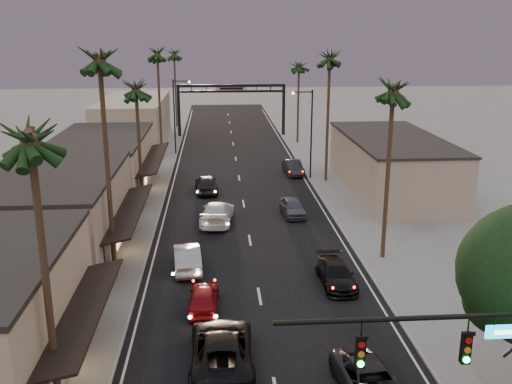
{
  "coord_description": "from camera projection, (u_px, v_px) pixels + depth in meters",
  "views": [
    {
      "loc": [
        -2.32,
        -10.55,
        14.7
      ],
      "look_at": [
        0.73,
        31.93,
        2.5
      ],
      "focal_mm": 40.0,
      "sensor_mm": 36.0,
      "label": 1
    }
  ],
  "objects": [
    {
      "name": "curbside_near",
      "position": [
        371.0,
        383.0,
        23.44
      ],
      "size": [
        2.8,
        5.19,
        1.38
      ],
      "primitive_type": "imported",
      "rotation": [
        0.0,
        0.0,
        0.11
      ],
      "color": "black",
      "rests_on": "ground"
    },
    {
      "name": "sidewalk_right",
      "position": [
        320.0,
        163.0,
        64.83
      ],
      "size": [
        5.0,
        92.0,
        0.12
      ],
      "primitive_type": "cube",
      "color": "slate",
      "rests_on": "ground"
    },
    {
      "name": "palm_far",
      "position": [
        174.0,
        52.0,
        85.39
      ],
      "size": [
        3.2,
        3.2,
        13.2
      ],
      "color": "#38281C",
      "rests_on": "ground"
    },
    {
      "name": "building_right",
      "position": [
        392.0,
        165.0,
        52.96
      ],
      "size": [
        8.0,
        18.0,
        5.0
      ],
      "primitive_type": "cube",
      "color": "tan",
      "rests_on": "ground"
    },
    {
      "name": "oncoming_silver",
      "position": [
        187.0,
        258.0,
        36.06
      ],
      "size": [
        2.05,
        4.8,
        1.54
      ],
      "primitive_type": "imported",
      "rotation": [
        0.0,
        0.0,
        3.23
      ],
      "color": "#9A9B9F",
      "rests_on": "ground"
    },
    {
      "name": "palm_ra",
      "position": [
        394.0,
        84.0,
        34.78
      ],
      "size": [
        3.2,
        3.2,
        13.2
      ],
      "color": "#38281C",
      "rests_on": "ground"
    },
    {
      "name": "streetlight_left",
      "position": [
        177.0,
        111.0,
        68.0
      ],
      "size": [
        2.13,
        0.3,
        9.0
      ],
      "color": "black",
      "rests_on": "ground"
    },
    {
      "name": "ground",
      "position": [
        242.0,
        194.0,
        52.68
      ],
      "size": [
        200.0,
        200.0,
        0.0
      ],
      "primitive_type": "plane",
      "color": "slate",
      "rests_on": "ground"
    },
    {
      "name": "oncoming_pickup",
      "position": [
        222.0,
        349.0,
        25.63
      ],
      "size": [
        2.84,
        6.07,
        1.68
      ],
      "primitive_type": "imported",
      "rotation": [
        0.0,
        0.0,
        3.13
      ],
      "color": "black",
      "rests_on": "ground"
    },
    {
      "name": "storefront_mid",
      "position": [
        55.0,
        217.0,
        37.6
      ],
      "size": [
        8.0,
        14.0,
        5.5
      ],
      "primitive_type": "cube",
      "color": "tan",
      "rests_on": "ground"
    },
    {
      "name": "road",
      "position": [
        240.0,
        180.0,
        57.47
      ],
      "size": [
        14.0,
        120.0,
        0.02
      ],
      "primitive_type": "cube",
      "color": "black",
      "rests_on": "ground"
    },
    {
      "name": "palm_rb",
      "position": [
        330.0,
        54.0,
        53.69
      ],
      "size": [
        3.2,
        3.2,
        14.2
      ],
      "color": "#38281C",
      "rests_on": "ground"
    },
    {
      "name": "sidewalk_left",
      "position": [
        152.0,
        165.0,
        63.52
      ],
      "size": [
        5.0,
        92.0,
        0.12
      ],
      "primitive_type": "cube",
      "color": "slate",
      "rests_on": "ground"
    },
    {
      "name": "curbside_black",
      "position": [
        336.0,
        274.0,
        33.86
      ],
      "size": [
        1.99,
        4.65,
        1.34
      ],
      "primitive_type": "imported",
      "rotation": [
        0.0,
        0.0,
        0.02
      ],
      "color": "black",
      "rests_on": "ground"
    },
    {
      "name": "curbside_grey",
      "position": [
        292.0,
        207.0,
        46.52
      ],
      "size": [
        2.02,
        4.25,
        1.4
      ],
      "primitive_type": "imported",
      "rotation": [
        0.0,
        0.0,
        0.09
      ],
      "color": "#47474C",
      "rests_on": "ground"
    },
    {
      "name": "palm_lb",
      "position": [
        99.0,
        54.0,
        31.14
      ],
      "size": [
        3.2,
        3.2,
        15.2
      ],
      "color": "#38281C",
      "rests_on": "ground"
    },
    {
      "name": "palm_rc",
      "position": [
        299.0,
        63.0,
        73.4
      ],
      "size": [
        3.2,
        3.2,
        12.2
      ],
      "color": "#38281C",
      "rests_on": "ground"
    },
    {
      "name": "palm_la",
      "position": [
        29.0,
        129.0,
        19.21
      ],
      "size": [
        3.2,
        3.2,
        13.2
      ],
      "color": "#38281C",
      "rests_on": "ground"
    },
    {
      "name": "palm_lc",
      "position": [
        136.0,
        84.0,
        45.37
      ],
      "size": [
        3.2,
        3.2,
        12.2
      ],
      "color": "#38281C",
      "rests_on": "ground"
    },
    {
      "name": "storefront_far",
      "position": [
        101.0,
        165.0,
        53.01
      ],
      "size": [
        8.0,
        16.0,
        5.0
      ],
      "primitive_type": "cube",
      "color": "tan",
      "rests_on": "ground"
    },
    {
      "name": "oncoming_white",
      "position": [
        217.0,
        213.0,
        44.68
      ],
      "size": [
        2.97,
        5.98,
        1.67
      ],
      "primitive_type": "imported",
      "rotation": [
        0.0,
        0.0,
        3.03
      ],
      "color": "silver",
      "rests_on": "ground"
    },
    {
      "name": "streetlight_right",
      "position": [
        309.0,
        127.0,
        56.49
      ],
      "size": [
        2.13,
        0.3,
        9.0
      ],
      "color": "black",
      "rests_on": "ground"
    },
    {
      "name": "storefront_dist",
      "position": [
        134.0,
        121.0,
        74.93
      ],
      "size": [
        8.0,
        20.0,
        6.0
      ],
      "primitive_type": "cube",
      "color": "tan",
      "rests_on": "ground"
    },
    {
      "name": "traffic_signal",
      "position": [
        486.0,
        361.0,
        17.15
      ],
      "size": [
        8.51,
        0.22,
        7.8
      ],
      "color": "black",
      "rests_on": "ground"
    },
    {
      "name": "curbside_far",
      "position": [
        293.0,
        167.0,
        59.72
      ],
      "size": [
        1.98,
        4.61,
        1.48
      ],
      "primitive_type": "imported",
      "rotation": [
        0.0,
        0.0,
        0.09
      ],
      "color": "black",
      "rests_on": "ground"
    },
    {
      "name": "oncoming_red",
      "position": [
        204.0,
        298.0,
        30.89
      ],
      "size": [
        1.79,
        4.04,
        1.35
      ],
      "primitive_type": "imported",
      "rotation": [
        0.0,
        0.0,
        3.09
      ],
      "color": "maroon",
      "rests_on": "ground"
    },
    {
      "name": "arch",
      "position": [
        231.0,
        97.0,
        79.92
      ],
      "size": [
        15.2,
        0.4,
        7.27
      ],
      "color": "black",
      "rests_on": "ground"
    },
    {
      "name": "oncoming_dgrey",
      "position": [
        207.0,
        184.0,
        53.08
      ],
      "size": [
        2.35,
        5.01,
        1.66
      ],
      "primitive_type": "imported",
      "rotation": [
        0.0,
        0.0,
        3.22
      ],
      "color": "black",
      "rests_on": "ground"
    },
    {
      "name": "palm_ld",
      "position": [
        157.0,
        50.0,
        63.05
      ],
      "size": [
        3.2,
        3.2,
        14.2
      ],
      "color": "#38281C",
      "rests_on": "ground"
    }
  ]
}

